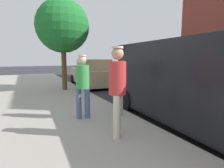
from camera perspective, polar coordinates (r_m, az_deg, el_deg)
ground_plane at (r=5.37m, az=20.15°, el=-11.10°), size 80.00×80.00×0.00m
sidewalk_slab at (r=3.85m, az=-21.31°, el=-17.76°), size 5.00×32.00×0.15m
parking_meter_near at (r=4.88m, az=3.17°, el=1.74°), size 0.14×0.18×1.52m
pedestrian_in_green at (r=4.73m, az=-9.22°, el=0.42°), size 0.35×0.34×1.66m
pedestrian_in_red at (r=3.56m, az=1.69°, el=-0.51°), size 0.34×0.34×1.79m
parked_van at (r=4.89m, az=26.45°, el=0.62°), size 2.27×5.26×2.15m
parked_sedan_behind at (r=11.45m, az=-6.02°, el=3.19°), size 1.98×4.42×1.65m
street_tree at (r=9.46m, az=-15.23°, el=17.04°), size 2.55×2.55×4.37m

